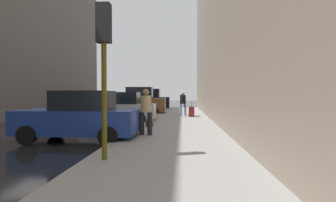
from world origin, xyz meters
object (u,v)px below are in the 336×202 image
Objects in this scene: duffel_bag at (149,123)px; traffic_light at (104,47)px; pedestrian_in_jeans at (183,102)px; rolling_suitcase at (191,112)px; parked_blue_sedan at (80,117)px; parked_black_suv at (149,100)px; parked_silver_sedan at (120,108)px; parked_bronze_suv at (138,102)px; fire_hydrant at (154,112)px; pedestrian_in_tan_coat at (146,109)px.

traffic_light is at bearing -92.22° from duffel_bag.
rolling_suitcase is at bearing -48.20° from pedestrian_in_jeans.
parked_black_suv reaches higher than parked_blue_sedan.
parked_silver_sedan is 6.22m from parked_bronze_suv.
parked_silver_sedan reaches higher than fire_hydrant.
pedestrian_in_jeans and pedestrian_in_tan_coat have the same top height.
duffel_bag is at bearing -104.72° from pedestrian_in_jeans.
pedestrian_in_tan_coat is 8.31m from rolling_suitcase.
parked_blue_sedan is at bearing -123.59° from duffel_bag.
traffic_light is (1.85, -9.18, 1.91)m from parked_silver_sedan.
pedestrian_in_tan_coat is (2.30, 0.52, 0.26)m from parked_blue_sedan.
parked_black_suv is (-0.00, 18.97, 0.18)m from parked_blue_sedan.
parked_black_suv is at bearing 112.30° from rolling_suitcase.
parked_blue_sedan is 1.01× the size of parked_silver_sedan.
parked_bronze_suv is 5.64m from rolling_suitcase.
parked_blue_sedan is 9.93m from pedestrian_in_jeans.
duffel_bag is at bearing 56.41° from parked_blue_sedan.
parked_black_suv reaches higher than fire_hydrant.
rolling_suitcase is at bearing 68.14° from duffel_bag.
fire_hydrant is 2.33m from pedestrian_in_jeans.
parked_bronze_suv reaches higher than fire_hydrant.
rolling_suitcase is 5.83m from duffel_bag.
pedestrian_in_tan_coat is (-1.39, -8.69, 0.00)m from pedestrian_in_jeans.
traffic_light reaches higher than parked_bronze_suv.
rolling_suitcase is at bearing -40.50° from parked_bronze_suv.
fire_hydrant is at bearing 77.28° from parked_blue_sedan.
parked_blue_sedan is 6.04× the size of fire_hydrant.
parked_silver_sedan is (0.00, 6.00, 0.00)m from parked_blue_sedan.
pedestrian_in_jeans is at bearing 41.07° from parked_silver_sedan.
traffic_light is 2.11× the size of pedestrian_in_jeans.
fire_hydrant is (1.80, 7.99, -0.35)m from parked_blue_sedan.
rolling_suitcase is at bearing 63.52° from parked_blue_sedan.
pedestrian_in_tan_coat is at bearing 12.71° from parked_blue_sedan.
parked_bronze_suv is at bearing 101.12° from pedestrian_in_tan_coat.
parked_silver_sedan is 0.92× the size of parked_black_suv.
parked_black_suv is at bearing 90.00° from parked_bronze_suv.
parked_black_suv is 2.70× the size of pedestrian_in_jeans.
parked_blue_sedan is 4.09× the size of rolling_suitcase.
parked_black_suv is 18.60m from pedestrian_in_tan_coat.
duffel_bag is at bearing -111.86° from rolling_suitcase.
parked_silver_sedan is 6.01× the size of fire_hydrant.
duffel_bag is (0.25, 6.35, -2.47)m from traffic_light.
parked_black_suv reaches higher than parked_silver_sedan.
pedestrian_in_jeans reaches higher than parked_silver_sedan.
parked_bronze_suv reaches higher than rolling_suitcase.
duffel_bag is at bearing 94.27° from pedestrian_in_tan_coat.
parked_blue_sedan is 2.37m from pedestrian_in_tan_coat.
parked_silver_sedan is 9.56m from traffic_light.
parked_blue_sedan reaches higher than rolling_suitcase.
parked_blue_sedan reaches higher than duffel_bag.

